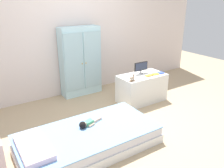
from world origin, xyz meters
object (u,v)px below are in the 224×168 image
Objects in this scene: rocking_horse_toy at (133,78)px; book_yellow at (155,74)px; wardrobe at (81,61)px; tv_stand at (142,88)px; book_blue at (161,73)px; book_orange at (149,76)px; tv_monitor at (141,67)px; bed at (89,139)px; doll at (87,124)px.

rocking_horse_toy is 0.59m from book_yellow.
book_yellow is at bearing -46.31° from wardrobe.
rocking_horse_toy is (-0.36, -0.16, 0.33)m from tv_stand.
wardrobe reaches higher than book_blue.
book_orange is 0.16m from book_yellow.
wardrobe is 4.66× the size of tv_monitor.
tv_stand is 7.01× the size of rocking_horse_toy.
bed is at bearing -113.32° from wardrobe.
book_blue is at bearing 15.90° from doll.
tv_stand is 3.05× the size of tv_monitor.
tv_monitor reaches higher than rocking_horse_toy.
book_yellow reaches higher than book_orange.
bed is 0.21m from doll.
doll is 1.29m from rocking_horse_toy.
tv_stand is 0.51m from rocking_horse_toy.
tv_monitor is 2.30× the size of rocking_horse_toy.
doll is 3.12× the size of book_yellow.
tv_stand is 0.47m from book_blue.
tv_stand is at bearing -50.36° from wardrobe.
tv_stand is (1.55, 0.76, 0.14)m from bed.
doll is 2.61× the size of book_orange.
book_orange is at bearing -51.12° from wardrobe.
wardrobe is (0.75, 1.73, 0.56)m from bed.
wardrobe is 9.29× the size of book_orange.
tv_monitor is (1.58, 0.85, 0.54)m from bed.
book_yellow is (0.16, 0.00, 0.00)m from book_orange.
wardrobe is at bearing 133.69° from book_yellow.
book_yellow is (1.77, 0.65, 0.41)m from bed.
tv_stand reaches higher than doll.
doll is 1.74m from tv_monitor.
bed is 1.33× the size of wardrobe.
tv_monitor is 1.99× the size of book_orange.
book_yellow reaches higher than bed.
wardrobe is 11.13× the size of book_yellow.
book_blue is (0.72, 0.05, -0.05)m from rocking_horse_toy.
book_yellow is at bearing 4.91° from rocking_horse_toy.
book_yellow is (0.20, -0.19, -0.12)m from tv_monitor.
book_orange is (0.04, -0.19, -0.12)m from tv_monitor.
wardrobe is 1.39m from book_orange.
rocking_horse_toy is at bearing -173.24° from book_orange.
book_blue is (0.14, 0.00, 0.00)m from book_yellow.
rocking_horse_toy is at bearing -175.09° from book_yellow.
bed is 1.97m from wardrobe.
tv_monitor reaches higher than book_orange.
doll is 3.48× the size of book_blue.
rocking_horse_toy is at bearing -155.76° from tv_stand.
tv_stand is 6.07× the size of book_orange.
book_blue reaches higher than doll.
wardrobe reaches higher than book_orange.
tv_stand is 8.10× the size of book_blue.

